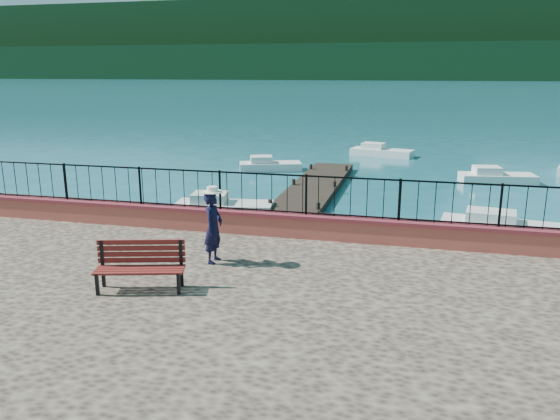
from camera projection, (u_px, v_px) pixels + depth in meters
The scene contains 14 objects.
ground at pixel (281, 357), 10.15m from camera, with size 2000.00×2000.00×0.00m, color #19596B.
parapet at pixel (318, 227), 13.25m from camera, with size 28.00×0.46×0.58m, color #B04F3F.
railing at pixel (318, 196), 13.06m from camera, with size 27.00×0.05×0.95m, color black.
dock at pixel (305, 199), 21.85m from camera, with size 2.00×16.00×0.30m, color #2D231C.
far_forest at pixel (416, 62), 289.80m from camera, with size 900.00×60.00×18.00m, color black.
foothills at pixel (418, 42), 342.93m from camera, with size 900.00×120.00×44.00m, color black.
park_bench at pixel (141, 276), 10.13m from camera, with size 1.72×0.96×0.91m.
person at pixel (213, 228), 11.48m from camera, with size 0.56×0.37×1.53m, color black.
hat at pixel (212, 189), 11.27m from camera, with size 0.44×0.44×0.12m, color white.
boat_0 at pixel (224, 203), 20.17m from camera, with size 3.58×1.30×0.80m, color silver.
boat_1 at pixel (512, 224), 17.44m from camera, with size 4.33×1.30×0.80m, color silver.
boat_2 at pixel (498, 175), 25.67m from camera, with size 3.39×1.30×0.80m, color silver.
boat_3 at pixel (270, 163), 28.86m from camera, with size 3.23×1.30×0.80m, color silver.
boat_4 at pixel (382, 149), 33.74m from camera, with size 3.76×1.30×0.80m, color white.
Camera 1 is at (2.18, -8.88, 5.19)m, focal length 35.00 mm.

